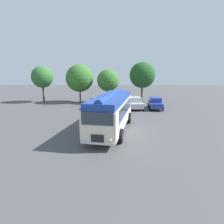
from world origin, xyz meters
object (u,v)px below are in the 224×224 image
at_px(vintage_bus, 112,110).
at_px(car_mid_right, 135,103).
at_px(car_near_left, 97,103).
at_px(car_mid_left, 115,103).
at_px(car_far_right, 155,103).

xyz_separation_m(vintage_bus, car_mid_right, (3.25, 10.64, -1.05)).
relative_size(car_near_left, car_mid_left, 1.00).
distance_m(car_near_left, car_mid_left, 2.71).
bearing_deg(car_mid_left, vintage_bus, -91.97).
height_order(vintage_bus, car_near_left, vintage_bus).
bearing_deg(car_far_right, car_mid_right, 179.20).
relative_size(vintage_bus, car_mid_right, 2.42).
xyz_separation_m(car_mid_left, car_far_right, (5.73, 0.34, 0.00)).
distance_m(car_near_left, car_mid_right, 5.56).
height_order(car_near_left, car_mid_right, same).
bearing_deg(car_far_right, car_near_left, 178.95).
relative_size(car_mid_left, car_far_right, 1.01).
distance_m(car_mid_left, car_mid_right, 2.92).
distance_m(vintage_bus, car_mid_right, 11.17).
height_order(vintage_bus, car_mid_left, vintage_bus).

